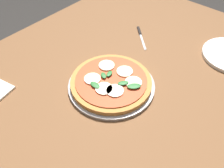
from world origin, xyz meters
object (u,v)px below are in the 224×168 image
Objects in this scene: serving_tray at (112,85)px; pizza at (111,81)px; knife at (141,35)px; dining_table at (107,99)px.

pizza is (0.00, -0.00, 0.02)m from serving_tray.
serving_tray is 0.35m from knife.
serving_tray is 0.02m from pizza.
pizza is (-0.00, 0.02, 0.11)m from dining_table.
knife is at bearing -161.54° from pizza.
serving_tray reaches higher than dining_table.
knife is (-0.33, -0.11, -0.02)m from pizza.
pizza is 0.35m from knife.
pizza is 2.17× the size of knife.
serving_tray reaches higher than knife.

